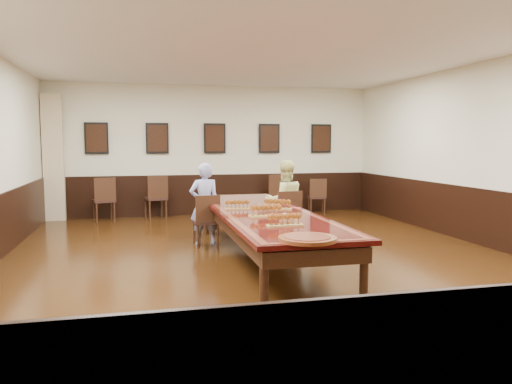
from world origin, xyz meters
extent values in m
cube|color=black|center=(0.00, 0.00, -0.01)|extent=(8.00, 10.00, 0.02)
cube|color=white|center=(0.00, 0.00, 3.21)|extent=(8.00, 10.00, 0.02)
cube|color=beige|center=(0.00, 5.01, 1.60)|extent=(8.00, 0.02, 3.20)
cube|color=beige|center=(0.00, -5.01, 1.60)|extent=(8.00, 0.02, 3.20)
cube|color=beige|center=(4.01, 0.00, 1.60)|extent=(0.02, 10.00, 3.20)
imported|color=#5062CA|center=(-0.74, 1.31, 0.72)|extent=(0.55, 0.39, 1.45)
imported|color=#F9FA9C|center=(0.72, 1.26, 0.74)|extent=(0.75, 0.59, 1.49)
cube|color=#CD4460|center=(0.60, 0.21, 0.76)|extent=(0.14, 0.17, 0.01)
cube|color=beige|center=(-3.75, 4.82, 1.45)|extent=(0.45, 0.18, 2.90)
cube|color=black|center=(0.00, 4.98, 0.50)|extent=(7.98, 0.04, 1.00)
cube|color=black|center=(0.00, -4.98, 0.50)|extent=(7.98, 0.04, 1.00)
cube|color=black|center=(3.98, 0.00, 0.50)|extent=(0.04, 9.98, 1.00)
cube|color=black|center=(0.00, 0.00, 0.72)|extent=(1.40, 5.00, 0.06)
cube|color=brown|center=(0.00, 0.00, 0.75)|extent=(1.28, 4.88, 0.00)
cube|color=black|center=(0.00, 0.00, 0.75)|extent=(1.10, 4.70, 0.00)
cube|color=black|center=(0.00, 0.00, 0.57)|extent=(1.25, 4.85, 0.18)
cylinder|color=black|center=(-0.58, -2.32, 0.34)|extent=(0.10, 0.10, 0.69)
cylinder|color=black|center=(0.58, -2.32, 0.34)|extent=(0.10, 0.10, 0.69)
cylinder|color=black|center=(-0.58, 2.32, 0.34)|extent=(0.10, 0.10, 0.69)
cylinder|color=black|center=(0.58, 2.32, 0.34)|extent=(0.10, 0.10, 0.69)
cube|color=black|center=(-2.80, 4.94, 1.90)|extent=(0.54, 0.03, 0.74)
cube|color=black|center=(-2.80, 4.92, 1.90)|extent=(0.46, 0.01, 0.64)
cube|color=black|center=(-1.40, 4.94, 1.90)|extent=(0.54, 0.03, 0.74)
cube|color=black|center=(-1.40, 4.92, 1.90)|extent=(0.46, 0.01, 0.64)
cube|color=black|center=(0.00, 4.94, 1.90)|extent=(0.54, 0.03, 0.74)
cube|color=black|center=(0.00, 4.92, 1.90)|extent=(0.46, 0.01, 0.64)
cube|color=black|center=(1.40, 4.94, 1.90)|extent=(0.54, 0.03, 0.74)
cube|color=black|center=(1.40, 4.92, 1.90)|extent=(0.46, 0.01, 0.64)
cube|color=black|center=(2.80, 4.94, 1.90)|extent=(0.54, 0.03, 0.74)
cube|color=black|center=(2.80, 4.92, 1.90)|extent=(0.46, 0.01, 0.64)
cube|color=#A18443|center=(-0.35, 0.31, 0.76)|extent=(0.41, 0.14, 0.03)
cube|color=#A18443|center=(0.27, 0.15, 0.76)|extent=(0.46, 0.32, 0.03)
cube|color=#A18443|center=(-0.11, -0.57, 0.77)|extent=(0.50, 0.18, 0.03)
cube|color=#A18443|center=(-0.08, -1.41, 0.77)|extent=(0.47, 0.15, 0.03)
cylinder|color=#B21C0B|center=(0.20, -0.49, 0.76)|extent=(0.22, 0.22, 0.02)
cylinder|color=silver|center=(0.20, -0.49, 0.77)|extent=(0.12, 0.12, 0.01)
cylinder|color=#5A2612|center=(-0.10, -2.33, 0.77)|extent=(0.76, 0.76, 0.04)
cylinder|color=brown|center=(-0.10, -2.33, 0.80)|extent=(0.61, 0.61, 0.01)
camera|label=1|loc=(-1.87, -7.37, 1.82)|focal=35.00mm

